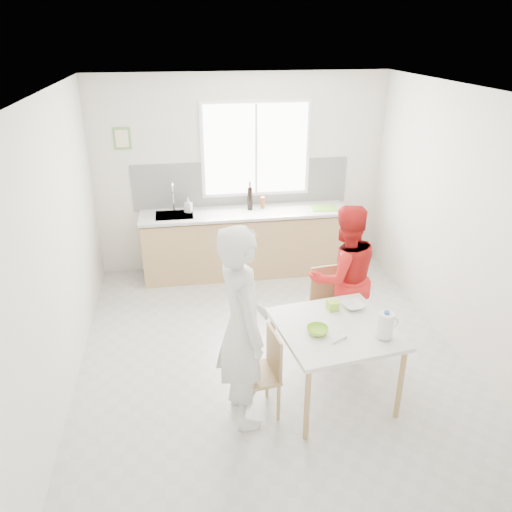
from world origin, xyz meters
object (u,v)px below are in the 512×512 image
Objects in this scene: bowl_white at (353,306)px; wine_bottle_a at (250,198)px; bowl_green at (318,330)px; dining_table at (335,334)px; person_white at (242,328)px; chair_left at (262,370)px; person_red at (343,278)px; milk_jug at (386,325)px; wine_bottle_b at (250,198)px; chair_far at (331,304)px.

bowl_white is 0.62× the size of wine_bottle_a.
bowl_green is 2.91m from wine_bottle_a.
wine_bottle_a reaches higher than dining_table.
dining_table is 2.87m from wine_bottle_a.
chair_left is at bearing -90.00° from person_white.
bowl_white is at bearing 73.29° from person_red.
milk_jug is (1.04, -0.13, 0.45)m from chair_left.
bowl_white is 0.81× the size of milk_jug.
bowl_white is at bearing 47.94° from dining_table.
chair_left is 0.50m from person_white.
person_white is 5.76× the size of wine_bottle_a.
wine_bottle_a is 0.06m from wine_bottle_b.
wine_bottle_b is (-0.58, 2.01, 0.58)m from chair_far.
bowl_green is 0.61× the size of wine_bottle_a.
person_red is at bearing 59.98° from bowl_green.
chair_far is 1.17m from milk_jug.
chair_left is 3.00m from wine_bottle_a.
dining_table is 4.60× the size of milk_jug.
person_red is at bearing -59.11° from person_white.
milk_jug is at bearing -103.28° from person_white.
person_white is at bearing -90.00° from chair_left.
person_white is (-0.86, -0.12, 0.23)m from dining_table.
chair_far is at bearing -73.24° from wine_bottle_a.
wine_bottle_b is at bearing 93.02° from bowl_green.
person_white is 7.50× the size of milk_jug.
chair_far is at bearing -73.98° from wine_bottle_b.
milk_jug reaches higher than chair_far.
wine_bottle_b reaches higher than chair_far.
chair_left is 4.10× the size of bowl_white.
person_white is 6.14× the size of wine_bottle_b.
person_red is 0.57m from bowl_white.
wine_bottle_b is at bearing 97.89° from chair_far.
dining_table is at bearing 90.00° from chair_left.
bowl_green is at bearing 51.85° from person_red.
person_red is (0.35, 0.85, 0.12)m from dining_table.
person_white is at bearing 166.72° from milk_jug.
chair_left is 1.07m from bowl_white.
person_red is 5.36× the size of wine_bottle_b.
chair_left is 1.44m from person_red.
milk_jug is at bearing -15.62° from bowl_green.
wine_bottle_b is at bearing 77.17° from wine_bottle_a.
wine_bottle_b is at bearing 165.43° from chair_left.
chair_left is at bearing -96.43° from wine_bottle_b.
person_white is at bearing -146.06° from chair_far.
chair_left is 2.56× the size of wine_bottle_a.
chair_left is at bearing -171.87° from dining_table.
dining_table is at bearing 22.17° from bowl_green.
dining_table is 5.82× the size of bowl_green.
chair_left is 1.32m from chair_far.
person_red reaches higher than wine_bottle_b.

